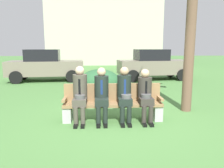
{
  "coord_description": "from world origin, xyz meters",
  "views": [
    {
      "loc": [
        -0.49,
        -5.12,
        1.8
      ],
      "look_at": [
        -0.18,
        0.38,
        0.85
      ],
      "focal_mm": 34.4,
      "sensor_mm": 36.0,
      "label": 1
    }
  ],
  "objects_px": {
    "parked_car_near": "(46,65)",
    "parked_car_far": "(153,65)",
    "seated_man_rightmost": "(145,93)",
    "seated_man_centerleft": "(102,92)",
    "building_backdrop": "(104,11)",
    "seated_man_centerright": "(125,92)",
    "seated_man_leftmost": "(80,92)",
    "park_bench": "(113,103)",
    "shrub_near_bench": "(100,82)"
  },
  "relations": [
    {
      "from": "seated_man_centerright",
      "to": "seated_man_leftmost",
      "type": "bearing_deg",
      "value": 179.89
    },
    {
      "from": "parked_car_near",
      "to": "parked_car_far",
      "type": "height_order",
      "value": "same"
    },
    {
      "from": "building_backdrop",
      "to": "seated_man_rightmost",
      "type": "bearing_deg",
      "value": -88.17
    },
    {
      "from": "seated_man_leftmost",
      "to": "seated_man_centerleft",
      "type": "xyz_separation_m",
      "value": [
        0.52,
        0.0,
        -0.01
      ]
    },
    {
      "from": "seated_man_centerleft",
      "to": "seated_man_centerright",
      "type": "xyz_separation_m",
      "value": [
        0.55,
        -0.0,
        0.0
      ]
    },
    {
      "from": "seated_man_rightmost",
      "to": "building_backdrop",
      "type": "distance_m",
      "value": 19.91
    },
    {
      "from": "seated_man_centerright",
      "to": "seated_man_rightmost",
      "type": "relative_size",
      "value": 1.04
    },
    {
      "from": "building_backdrop",
      "to": "seated_man_leftmost",
      "type": "bearing_deg",
      "value": -92.85
    },
    {
      "from": "parked_car_far",
      "to": "building_backdrop",
      "type": "distance_m",
      "value": 13.59
    },
    {
      "from": "park_bench",
      "to": "seated_man_centerleft",
      "type": "xyz_separation_m",
      "value": [
        -0.28,
        -0.13,
        0.3
      ]
    },
    {
      "from": "seated_man_centerleft",
      "to": "building_backdrop",
      "type": "relative_size",
      "value": 0.11
    },
    {
      "from": "seated_man_leftmost",
      "to": "seated_man_rightmost",
      "type": "relative_size",
      "value": 1.06
    },
    {
      "from": "seated_man_centerright",
      "to": "building_backdrop",
      "type": "distance_m",
      "value": 19.89
    },
    {
      "from": "park_bench",
      "to": "parked_car_near",
      "type": "bearing_deg",
      "value": 116.42
    },
    {
      "from": "park_bench",
      "to": "seated_man_centerright",
      "type": "distance_m",
      "value": 0.43
    },
    {
      "from": "park_bench",
      "to": "seated_man_rightmost",
      "type": "height_order",
      "value": "seated_man_rightmost"
    },
    {
      "from": "seated_man_leftmost",
      "to": "park_bench",
      "type": "bearing_deg",
      "value": 9.38
    },
    {
      "from": "shrub_near_bench",
      "to": "parked_car_far",
      "type": "height_order",
      "value": "parked_car_far"
    },
    {
      "from": "seated_man_centerright",
      "to": "seated_man_rightmost",
      "type": "bearing_deg",
      "value": -0.64
    },
    {
      "from": "seated_man_centerleft",
      "to": "building_backdrop",
      "type": "height_order",
      "value": "building_backdrop"
    },
    {
      "from": "parked_car_near",
      "to": "seated_man_centerright",
      "type": "bearing_deg",
      "value": -62.13
    },
    {
      "from": "seated_man_leftmost",
      "to": "seated_man_centerleft",
      "type": "distance_m",
      "value": 0.52
    },
    {
      "from": "parked_car_near",
      "to": "seated_man_centerleft",
      "type": "bearing_deg",
      "value": -66.0
    },
    {
      "from": "parked_car_near",
      "to": "building_backdrop",
      "type": "height_order",
      "value": "building_backdrop"
    },
    {
      "from": "seated_man_leftmost",
      "to": "seated_man_rightmost",
      "type": "xyz_separation_m",
      "value": [
        1.58,
        -0.01,
        -0.04
      ]
    },
    {
      "from": "shrub_near_bench",
      "to": "building_backdrop",
      "type": "xyz_separation_m",
      "value": [
        0.49,
        16.19,
        5.17
      ]
    },
    {
      "from": "seated_man_centerleft",
      "to": "parked_car_near",
      "type": "bearing_deg",
      "value": 114.0
    },
    {
      "from": "parked_car_far",
      "to": "building_backdrop",
      "type": "xyz_separation_m",
      "value": [
        -2.48,
        12.46,
        4.81
      ]
    },
    {
      "from": "seated_man_centerleft",
      "to": "shrub_near_bench",
      "type": "xyz_separation_m",
      "value": [
        -0.05,
        3.08,
        -0.25
      ]
    },
    {
      "from": "seated_man_centerleft",
      "to": "parked_car_near",
      "type": "distance_m",
      "value": 7.23
    },
    {
      "from": "seated_man_centerleft",
      "to": "seated_man_rightmost",
      "type": "xyz_separation_m",
      "value": [
        1.06,
        -0.01,
        -0.02
      ]
    },
    {
      "from": "seated_man_leftmost",
      "to": "building_backdrop",
      "type": "xyz_separation_m",
      "value": [
        0.96,
        19.27,
        4.9
      ]
    },
    {
      "from": "parked_car_near",
      "to": "building_backdrop",
      "type": "bearing_deg",
      "value": 75.03
    },
    {
      "from": "shrub_near_bench",
      "to": "building_backdrop",
      "type": "relative_size",
      "value": 0.13
    },
    {
      "from": "building_backdrop",
      "to": "seated_man_centerleft",
      "type": "bearing_deg",
      "value": -91.32
    },
    {
      "from": "seated_man_rightmost",
      "to": "parked_car_far",
      "type": "xyz_separation_m",
      "value": [
        1.86,
        6.81,
        0.13
      ]
    },
    {
      "from": "parked_car_near",
      "to": "building_backdrop",
      "type": "distance_m",
      "value": 13.96
    },
    {
      "from": "seated_man_centerleft",
      "to": "building_backdrop",
      "type": "xyz_separation_m",
      "value": [
        0.44,
        19.26,
        4.92
      ]
    },
    {
      "from": "seated_man_centerleft",
      "to": "parked_car_far",
      "type": "height_order",
      "value": "parked_car_far"
    },
    {
      "from": "building_backdrop",
      "to": "parked_car_far",
      "type": "bearing_deg",
      "value": -78.76
    },
    {
      "from": "seated_man_rightmost",
      "to": "parked_car_far",
      "type": "relative_size",
      "value": 0.32
    },
    {
      "from": "shrub_near_bench",
      "to": "building_backdrop",
      "type": "distance_m",
      "value": 17.0
    },
    {
      "from": "building_backdrop",
      "to": "park_bench",
      "type": "bearing_deg",
      "value": -90.5
    },
    {
      "from": "seated_man_rightmost",
      "to": "parked_car_near",
      "type": "height_order",
      "value": "parked_car_near"
    },
    {
      "from": "seated_man_centerleft",
      "to": "parked_car_near",
      "type": "xyz_separation_m",
      "value": [
        -2.94,
        6.6,
        0.1
      ]
    },
    {
      "from": "seated_man_centerright",
      "to": "parked_car_far",
      "type": "bearing_deg",
      "value": 70.82
    },
    {
      "from": "seated_man_rightmost",
      "to": "parked_car_near",
      "type": "bearing_deg",
      "value": 121.17
    },
    {
      "from": "seated_man_centerleft",
      "to": "shrub_near_bench",
      "type": "bearing_deg",
      "value": 90.88
    },
    {
      "from": "parked_car_near",
      "to": "parked_car_far",
      "type": "xyz_separation_m",
      "value": [
        5.86,
        0.2,
        0.0
      ]
    },
    {
      "from": "seated_man_leftmost",
      "to": "shrub_near_bench",
      "type": "distance_m",
      "value": 3.13
    }
  ]
}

